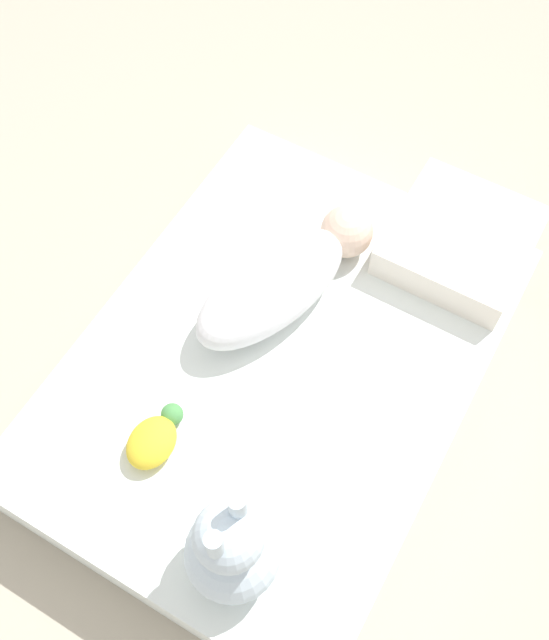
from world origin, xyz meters
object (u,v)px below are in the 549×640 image
Objects in this scene: turtle_plush at (154,439)px; swaddled_baby at (283,279)px; pillow at (460,241)px; bunny_plush at (232,549)px.

swaddled_baby is at bearing -6.47° from turtle_plush.
bunny_plush is at bearing 174.66° from pillow.
turtle_plush is (0.13, 0.28, -0.10)m from bunny_plush.
turtle_plush is (-0.79, 0.36, -0.01)m from pillow.
bunny_plush reaches higher than swaddled_baby.
bunny_plush is (-0.92, 0.09, 0.09)m from pillow.
pillow is 0.87m from turtle_plush.
bunny_plush reaches higher than turtle_plush.
bunny_plush is (-0.59, -0.23, 0.06)m from swaddled_baby.
turtle_plush is at bearing 64.96° from bunny_plush.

